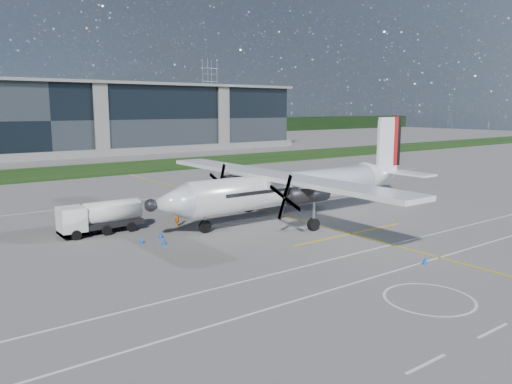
{
  "coord_description": "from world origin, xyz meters",
  "views": [
    {
      "loc": [
        -26.2,
        -32.64,
        9.92
      ],
      "look_at": [
        -0.62,
        1.89,
        2.7
      ],
      "focal_mm": 35.0,
      "sensor_mm": 36.0,
      "label": 1
    }
  ],
  "objects_px": {
    "turboprop_aircraft": "(297,169)",
    "safety_cone_fwd": "(142,240)",
    "safety_cone_nose_stbd": "(161,235)",
    "ground_crew_person": "(177,215)",
    "safety_cone_nose_port": "(164,241)",
    "safety_cone_stbdwing": "(191,195)",
    "safety_cone_portwing": "(425,260)",
    "safety_cone_tail": "(393,200)",
    "fuel_tanker_truck": "(95,218)",
    "baggage_tug": "(102,221)",
    "pylon_east": "(210,96)"
  },
  "relations": [
    {
      "from": "ground_crew_person",
      "to": "pylon_east",
      "type": "bearing_deg",
      "value": -6.54
    },
    {
      "from": "baggage_tug",
      "to": "safety_cone_nose_port",
      "type": "relative_size",
      "value": 5.54
    },
    {
      "from": "safety_cone_stbdwing",
      "to": "safety_cone_portwing",
      "type": "xyz_separation_m",
      "value": [
        0.05,
        -30.71,
        0.0
      ]
    },
    {
      "from": "safety_cone_portwing",
      "to": "safety_cone_fwd",
      "type": "distance_m",
      "value": 20.07
    },
    {
      "from": "pylon_east",
      "to": "fuel_tanker_truck",
      "type": "height_order",
      "value": "pylon_east"
    },
    {
      "from": "pylon_east",
      "to": "fuel_tanker_truck",
      "type": "distance_m",
      "value": 174.88
    },
    {
      "from": "safety_cone_nose_stbd",
      "to": "pylon_east",
      "type": "bearing_deg",
      "value": 57.37
    },
    {
      "from": "pylon_east",
      "to": "safety_cone_nose_port",
      "type": "height_order",
      "value": "pylon_east"
    },
    {
      "from": "fuel_tanker_truck",
      "to": "safety_cone_nose_stbd",
      "type": "xyz_separation_m",
      "value": [
        3.68,
        -4.17,
        -1.03
      ]
    },
    {
      "from": "baggage_tug",
      "to": "ground_crew_person",
      "type": "height_order",
      "value": "ground_crew_person"
    },
    {
      "from": "safety_cone_stbdwing",
      "to": "pylon_east",
      "type": "bearing_deg",
      "value": 57.82
    },
    {
      "from": "safety_cone_nose_stbd",
      "to": "safety_cone_portwing",
      "type": "height_order",
      "value": "same"
    },
    {
      "from": "safety_cone_fwd",
      "to": "safety_cone_tail",
      "type": "bearing_deg",
      "value": -1.5
    },
    {
      "from": "ground_crew_person",
      "to": "safety_cone_stbdwing",
      "type": "bearing_deg",
      "value": -7.92
    },
    {
      "from": "fuel_tanker_truck",
      "to": "safety_cone_nose_port",
      "type": "distance_m",
      "value": 6.87
    },
    {
      "from": "fuel_tanker_truck",
      "to": "safety_cone_fwd",
      "type": "bearing_deg",
      "value": -68.92
    },
    {
      "from": "pylon_east",
      "to": "safety_cone_stbdwing",
      "type": "height_order",
      "value": "pylon_east"
    },
    {
      "from": "safety_cone_nose_stbd",
      "to": "safety_cone_fwd",
      "type": "distance_m",
      "value": 1.94
    },
    {
      "from": "pylon_east",
      "to": "safety_cone_nose_port",
      "type": "bearing_deg",
      "value": -122.48
    },
    {
      "from": "turboprop_aircraft",
      "to": "safety_cone_nose_stbd",
      "type": "xyz_separation_m",
      "value": [
        -13.28,
        0.72,
        -4.28
      ]
    },
    {
      "from": "pylon_east",
      "to": "turboprop_aircraft",
      "type": "height_order",
      "value": "pylon_east"
    },
    {
      "from": "safety_cone_portwing",
      "to": "safety_cone_nose_port",
      "type": "bearing_deg",
      "value": 128.81
    },
    {
      "from": "baggage_tug",
      "to": "safety_cone_fwd",
      "type": "bearing_deg",
      "value": -78.42
    },
    {
      "from": "baggage_tug",
      "to": "safety_cone_tail",
      "type": "xyz_separation_m",
      "value": [
        29.27,
        -6.11,
        -0.58
      ]
    },
    {
      "from": "fuel_tanker_truck",
      "to": "baggage_tug",
      "type": "relative_size",
      "value": 2.47
    },
    {
      "from": "safety_cone_stbdwing",
      "to": "safety_cone_nose_stbd",
      "type": "bearing_deg",
      "value": -126.57
    },
    {
      "from": "pylon_east",
      "to": "safety_cone_nose_stbd",
      "type": "height_order",
      "value": "pylon_east"
    },
    {
      "from": "turboprop_aircraft",
      "to": "safety_cone_nose_stbd",
      "type": "height_order",
      "value": "turboprop_aircraft"
    },
    {
      "from": "ground_crew_person",
      "to": "safety_cone_nose_port",
      "type": "distance_m",
      "value": 5.82
    },
    {
      "from": "pylon_east",
      "to": "baggage_tug",
      "type": "height_order",
      "value": "pylon_east"
    },
    {
      "from": "safety_cone_nose_port",
      "to": "safety_cone_fwd",
      "type": "distance_m",
      "value": 1.75
    },
    {
      "from": "baggage_tug",
      "to": "safety_cone_stbdwing",
      "type": "xyz_separation_m",
      "value": [
        13.7,
        9.76,
        -0.58
      ]
    },
    {
      "from": "fuel_tanker_truck",
      "to": "ground_crew_person",
      "type": "distance_m",
      "value": 6.73
    },
    {
      "from": "turboprop_aircraft",
      "to": "safety_cone_fwd",
      "type": "bearing_deg",
      "value": 179.62
    },
    {
      "from": "turboprop_aircraft",
      "to": "safety_cone_tail",
      "type": "xyz_separation_m",
      "value": [
        13.05,
        -0.64,
        -4.28
      ]
    },
    {
      "from": "safety_cone_tail",
      "to": "pylon_east",
      "type": "bearing_deg",
      "value": 65.38
    },
    {
      "from": "safety_cone_tail",
      "to": "safety_cone_nose_port",
      "type": "height_order",
      "value": "same"
    },
    {
      "from": "turboprop_aircraft",
      "to": "fuel_tanker_truck",
      "type": "xyz_separation_m",
      "value": [
        -16.96,
        4.89,
        -3.25
      ]
    },
    {
      "from": "safety_cone_tail",
      "to": "safety_cone_nose_stbd",
      "type": "bearing_deg",
      "value": 177.05
    },
    {
      "from": "pylon_east",
      "to": "safety_cone_portwing",
      "type": "height_order",
      "value": "pylon_east"
    },
    {
      "from": "safety_cone_tail",
      "to": "baggage_tug",
      "type": "bearing_deg",
      "value": 168.2
    },
    {
      "from": "pylon_east",
      "to": "safety_cone_nose_port",
      "type": "xyz_separation_m",
      "value": [
        -95.45,
        -149.96,
        -14.75
      ]
    },
    {
      "from": "ground_crew_person",
      "to": "turboprop_aircraft",
      "type": "bearing_deg",
      "value": -82.22
    },
    {
      "from": "turboprop_aircraft",
      "to": "safety_cone_nose_stbd",
      "type": "relative_size",
      "value": 60.4
    },
    {
      "from": "turboprop_aircraft",
      "to": "fuel_tanker_truck",
      "type": "relative_size",
      "value": 4.42
    },
    {
      "from": "safety_cone_nose_stbd",
      "to": "safety_cone_nose_port",
      "type": "relative_size",
      "value": 1.0
    },
    {
      "from": "turboprop_aircraft",
      "to": "safety_cone_tail",
      "type": "height_order",
      "value": "turboprop_aircraft"
    },
    {
      "from": "pylon_east",
      "to": "safety_cone_tail",
      "type": "bearing_deg",
      "value": -114.62
    },
    {
      "from": "baggage_tug",
      "to": "pylon_east",
      "type": "bearing_deg",
      "value": 55.7
    },
    {
      "from": "safety_cone_tail",
      "to": "safety_cone_portwing",
      "type": "relative_size",
      "value": 1.0
    }
  ]
}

